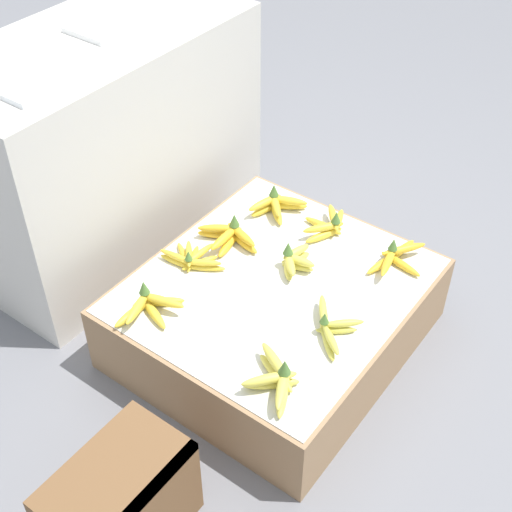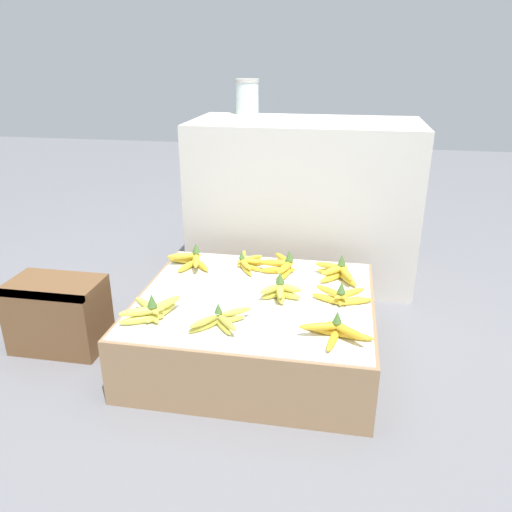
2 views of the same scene
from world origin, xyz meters
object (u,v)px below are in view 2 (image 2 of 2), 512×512
Objects in this scene: banana_bunch_back_midleft at (248,262)px; banana_bunch_back_midright at (283,266)px; banana_bunch_back_right at (338,272)px; banana_bunch_front_left at (151,310)px; banana_bunch_middle_right at (341,296)px; banana_bunch_back_left at (191,260)px; banana_bunch_middle_midright at (280,291)px; banana_bunch_front_right at (336,331)px; glass_jar at (247,97)px; foam_tray_white at (324,119)px; wooden_crate at (58,314)px; banana_bunch_front_midleft at (220,320)px.

banana_bunch_back_midright is at bearing -12.16° from banana_bunch_back_midleft.
banana_bunch_front_left is at bearing -144.71° from banana_bunch_back_right.
banana_bunch_back_right is at bearing -6.24° from banana_bunch_back_midright.
banana_bunch_back_left reaches higher than banana_bunch_middle_right.
banana_bunch_back_midleft is (-0.19, 0.29, -0.01)m from banana_bunch_middle_midright.
banana_bunch_front_left is 0.66m from banana_bunch_front_right.
glass_jar is at bearing 112.79° from banana_bunch_front_right.
banana_bunch_back_midright is 0.84m from foam_tray_white.
banana_bunch_front_right is 0.68m from banana_bunch_back_midleft.
foam_tray_white is at bearing 49.21° from banana_bunch_back_left.
wooden_crate is 1.83× the size of banana_bunch_front_midleft.
banana_bunch_front_right is at bearing -89.30° from banana_bunch_back_right.
banana_bunch_back_left is 0.93× the size of banana_bunch_back_midright.
banana_bunch_back_midleft is at bearing -79.09° from glass_jar.
banana_bunch_front_left is 1.35m from foam_tray_white.
banana_bunch_back_midright is (-0.02, 0.25, -0.00)m from banana_bunch_middle_midright.
banana_bunch_middle_right reaches higher than banana_bunch_front_midleft.
banana_bunch_middle_midright is (0.18, 0.25, 0.01)m from banana_bunch_front_midleft.
banana_bunch_middle_right is at bearing 20.32° from banana_bunch_front_left.
banana_bunch_back_midright is at bearing 49.72° from banana_bunch_front_left.
glass_jar reaches higher than banana_bunch_front_left.
banana_bunch_back_midleft is at bearing 26.88° from wooden_crate.
glass_jar is (-0.34, 1.08, 0.64)m from banana_bunch_middle_midright.
banana_bunch_back_midleft is at bearing 90.79° from banana_bunch_front_midleft.
foam_tray_white reaches higher than banana_bunch_middle_midright.
glass_jar is (-0.57, 1.07, 0.64)m from banana_bunch_middle_right.
banana_bunch_front_midleft is 1.49m from glass_jar.
glass_jar is (-0.56, 1.34, 0.64)m from banana_bunch_front_right.
wooden_crate is 1.59× the size of foam_tray_white.
wooden_crate is at bearing -159.41° from banana_bunch_back_midright.
banana_bunch_front_left is 1.05× the size of glass_jar.
banana_bunch_front_right is 1.09× the size of foam_tray_white.
banana_bunch_back_midright is at bearing 20.59° from wooden_crate.
banana_bunch_middle_midright is 0.50m from banana_bunch_back_left.
banana_bunch_front_midleft reaches higher than banana_bunch_back_midleft.
foam_tray_white is at bearing 96.36° from banana_bunch_front_right.
banana_bunch_back_midleft is 0.86m from foam_tray_white.
banana_bunch_middle_right is (0.68, 0.25, -0.01)m from banana_bunch_front_left.
banana_bunch_middle_midright is at bearing -56.97° from banana_bunch_back_midleft.
foam_tray_white is (0.10, 0.87, 0.55)m from banana_bunch_middle_midright.
banana_bunch_middle_midright is at bearing -177.67° from banana_bunch_middle_right.
banana_bunch_back_right is 0.86m from foam_tray_white.
foam_tray_white is (0.28, 0.58, 0.56)m from banana_bunch_back_midleft.
banana_bunch_back_left reaches higher than wooden_crate.
banana_bunch_back_midright reaches higher than banana_bunch_front_midleft.
banana_bunch_front_left is 0.81m from banana_bunch_back_right.
banana_bunch_middle_midright is 0.76× the size of banana_bunch_back_left.
wooden_crate is at bearing -116.41° from glass_jar.
banana_bunch_back_right is (-0.02, 0.22, 0.00)m from banana_bunch_middle_right.
wooden_crate is at bearing -145.55° from banana_bunch_back_left.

